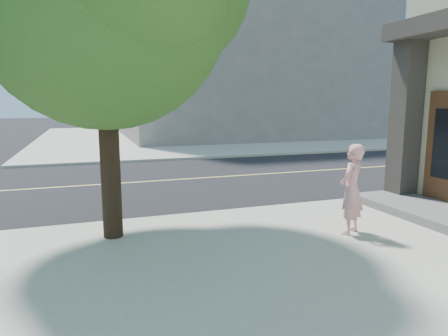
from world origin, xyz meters
name	(u,v)px	position (x,y,z in m)	size (l,w,h in m)	color
road_ew	(10,190)	(0.00, 4.50, 0.01)	(140.00, 9.00, 0.01)	black
sidewalk_ne	(234,135)	(13.50, 21.50, 0.06)	(29.00, 25.00, 0.12)	#AAAA98
filler_ne	(238,45)	(14.00, 22.00, 7.12)	(18.00, 16.00, 14.00)	slate
man_on_phone	(351,189)	(6.79, -2.34, 0.96)	(0.61, 0.40, 1.68)	pink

